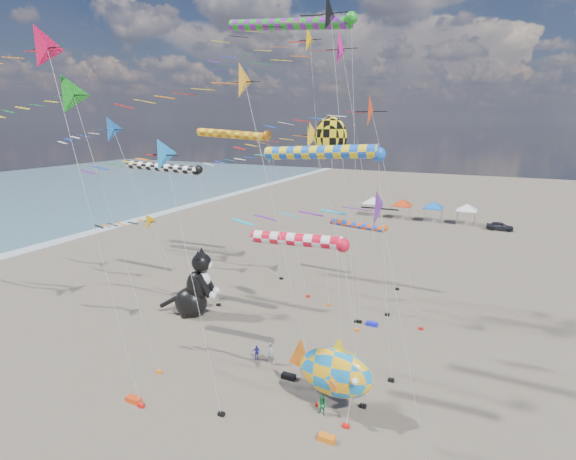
% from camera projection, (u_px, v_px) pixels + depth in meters
% --- Properties ---
extents(ground, '(260.00, 260.00, 0.00)m').
position_uv_depth(ground, '(168.00, 458.00, 21.81)').
color(ground, brown).
rests_on(ground, ground).
extents(delta_kite_0, '(13.50, 2.38, 20.91)m').
position_uv_depth(delta_kite_0, '(34.00, 52.00, 23.28)').
color(delta_kite_0, '#DB0E41').
rests_on(delta_kite_0, ground).
extents(delta_kite_1, '(11.08, 1.50, 7.94)m').
position_uv_depth(delta_kite_1, '(131.00, 227.00, 40.05)').
color(delta_kite_1, '#E09B02').
rests_on(delta_kite_1, ground).
extents(delta_kite_2, '(13.62, 2.07, 19.11)m').
position_uv_depth(delta_kite_2, '(218.00, 87.00, 24.08)').
color(delta_kite_2, '#FFA321').
rests_on(delta_kite_2, ground).
extents(delta_kite_3, '(13.19, 2.64, 18.02)m').
position_uv_depth(delta_kite_3, '(366.00, 114.00, 33.38)').
color(delta_kite_3, red).
rests_on(delta_kite_3, ground).
extents(delta_kite_4, '(10.42, 2.46, 18.72)m').
position_uv_depth(delta_kite_4, '(89.00, 98.00, 26.61)').
color(delta_kite_4, '#17881E').
rests_on(delta_kite_4, ground).
extents(delta_kite_5, '(15.66, 2.83, 22.76)m').
position_uv_depth(delta_kite_5, '(333.00, 53.00, 34.92)').
color(delta_kite_5, '#DD1A8F').
rests_on(delta_kite_5, ground).
extents(delta_kite_6, '(10.99, 1.72, 13.94)m').
position_uv_depth(delta_kite_6, '(255.00, 158.00, 40.88)').
color(delta_kite_6, '#1AE0D1').
rests_on(delta_kite_6, ground).
extents(delta_kite_7, '(10.70, 2.21, 16.43)m').
position_uv_depth(delta_kite_7, '(125.00, 132.00, 36.14)').
color(delta_kite_7, blue).
rests_on(delta_kite_7, ground).
extents(delta_kite_8, '(12.42, 2.20, 23.40)m').
position_uv_depth(delta_kite_8, '(284.00, 44.00, 36.29)').
color(delta_kite_8, yellow).
rests_on(delta_kite_8, ground).
extents(delta_kite_9, '(8.99, 1.92, 15.18)m').
position_uv_depth(delta_kite_9, '(149.00, 162.00, 23.25)').
color(delta_kite_9, '#1D81D8').
rests_on(delta_kite_9, ground).
extents(delta_kite_10, '(11.74, 2.73, 24.55)m').
position_uv_depth(delta_kite_10, '(327.00, 16.00, 30.73)').
color(delta_kite_10, black).
rests_on(delta_kite_10, ground).
extents(delta_kite_11, '(8.68, 1.72, 13.42)m').
position_uv_depth(delta_kite_11, '(370.00, 213.00, 19.02)').
color(delta_kite_11, '#632191').
rests_on(delta_kite_11, ground).
extents(delta_kite_12, '(9.93, 2.17, 16.02)m').
position_uv_depth(delta_kite_12, '(316.00, 138.00, 34.52)').
color(delta_kite_12, yellow).
rests_on(delta_kite_12, ground).
extents(windsock_0, '(9.57, 0.86, 15.02)m').
position_uv_depth(windsock_0, '(236.00, 135.00, 44.95)').
color(windsock_0, orange).
rests_on(windsock_0, ground).
extents(windsock_1, '(8.92, 0.85, 14.53)m').
position_uv_depth(windsock_1, '(326.00, 153.00, 26.80)').
color(windsock_1, blue).
rests_on(windsock_1, ground).
extents(windsock_2, '(9.52, 0.75, 12.35)m').
position_uv_depth(windsock_2, '(165.00, 168.00, 38.98)').
color(windsock_2, black).
rests_on(windsock_2, ground).
extents(windsock_3, '(7.16, 0.65, 6.33)m').
position_uv_depth(windsock_3, '(361.00, 226.00, 43.61)').
color(windsock_3, '#E1490F').
rests_on(windsock_3, ground).
extents(windsock_4, '(7.12, 0.78, 9.87)m').
position_uv_depth(windsock_4, '(303.00, 241.00, 25.00)').
color(windsock_4, red).
rests_on(windsock_4, ground).
extents(windsock_5, '(11.45, 0.90, 23.41)m').
position_uv_depth(windsock_5, '(294.00, 25.00, 33.39)').
color(windsock_5, '#1B9921').
rests_on(windsock_5, ground).
extents(angelfish_kite, '(3.74, 3.02, 16.22)m').
position_uv_depth(angelfish_kite, '(327.00, 139.00, 28.70)').
color(angelfish_kite, yellow).
rests_on(angelfish_kite, ground).
extents(cat_inflatable, '(4.79, 3.44, 5.84)m').
position_uv_depth(cat_inflatable, '(193.00, 283.00, 37.11)').
color(cat_inflatable, black).
rests_on(cat_inflatable, ground).
extents(fish_inflatable, '(5.77, 2.75, 4.65)m').
position_uv_depth(fish_inflatable, '(335.00, 372.00, 24.71)').
color(fish_inflatable, '#1481CA').
rests_on(fish_inflatable, ground).
extents(person_adult, '(0.67, 0.63, 1.53)m').
position_uv_depth(person_adult, '(271.00, 354.00, 30.06)').
color(person_adult, gray).
rests_on(person_adult, ground).
extents(child_green, '(0.64, 0.53, 1.19)m').
position_uv_depth(child_green, '(322.00, 405.00, 24.88)').
color(child_green, '#217C45').
rests_on(child_green, ground).
extents(child_blue, '(0.66, 0.44, 1.04)m').
position_uv_depth(child_blue, '(257.00, 352.00, 30.72)').
color(child_blue, '#2626A2').
rests_on(child_blue, ground).
extents(kite_bag_0, '(0.90, 0.44, 0.30)m').
position_uv_depth(kite_bag_0, '(289.00, 376.00, 28.50)').
color(kite_bag_0, black).
rests_on(kite_bag_0, ground).
extents(kite_bag_1, '(0.90, 0.44, 0.30)m').
position_uv_depth(kite_bag_1, '(327.00, 438.00, 22.95)').
color(kite_bag_1, orange).
rests_on(kite_bag_1, ground).
extents(kite_bag_2, '(0.90, 0.44, 0.30)m').
position_uv_depth(kite_bag_2, '(134.00, 400.00, 26.14)').
color(kite_bag_2, red).
rests_on(kite_bag_2, ground).
extents(kite_bag_3, '(0.90, 0.44, 0.30)m').
position_uv_depth(kite_bag_3, '(372.00, 324.00, 35.84)').
color(kite_bag_3, '#151DD8').
rests_on(kite_bag_3, ground).
extents(tent_row, '(19.20, 4.20, 3.80)m').
position_uv_depth(tent_row, '(418.00, 201.00, 73.10)').
color(tent_row, white).
rests_on(tent_row, ground).
extents(parked_car, '(3.77, 1.53, 1.28)m').
position_uv_depth(parked_car, '(500.00, 226.00, 66.77)').
color(parked_car, '#26262D').
rests_on(parked_car, ground).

